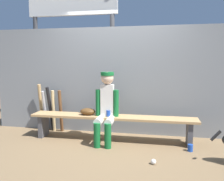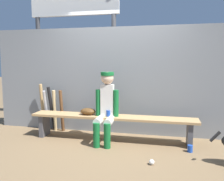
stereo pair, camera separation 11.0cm
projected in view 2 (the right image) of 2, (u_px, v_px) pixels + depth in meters
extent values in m
plane|color=brown|center=(112.00, 140.00, 4.22)|extent=(30.00, 30.00, 0.00)
cube|color=gray|center=(118.00, 81.00, 4.57)|extent=(5.10, 0.03, 2.05)
cube|color=tan|center=(112.00, 117.00, 4.17)|extent=(2.93, 0.36, 0.04)
cube|color=#4C4C51|center=(44.00, 125.00, 4.49)|extent=(0.08, 0.29, 0.41)
cube|color=#4C4C51|center=(190.00, 134.00, 3.91)|extent=(0.08, 0.29, 0.41)
cube|color=silver|center=(107.00, 100.00, 4.15)|extent=(0.22, 0.13, 0.55)
sphere|color=beige|center=(107.00, 78.00, 4.11)|extent=(0.22, 0.22, 0.22)
cylinder|color=#14662D|center=(107.00, 74.00, 4.10)|extent=(0.23, 0.23, 0.06)
cylinder|color=silver|center=(100.00, 120.00, 4.03)|extent=(0.13, 0.38, 0.13)
cylinder|color=#14662D|center=(96.00, 135.00, 3.87)|extent=(0.11, 0.11, 0.41)
cylinder|color=#14662D|center=(98.00, 103.00, 4.18)|extent=(0.09, 0.09, 0.47)
cylinder|color=silver|center=(110.00, 121.00, 3.99)|extent=(0.13, 0.38, 0.13)
cylinder|color=#14662D|center=(107.00, 136.00, 3.83)|extent=(0.11, 0.11, 0.41)
cylinder|color=#14662D|center=(116.00, 104.00, 4.11)|extent=(0.09, 0.09, 0.47)
ellipsoid|color=#593819|center=(88.00, 111.00, 4.26)|extent=(0.28, 0.20, 0.12)
cylinder|color=brown|center=(62.00, 111.00, 4.74)|extent=(0.07, 0.15, 0.84)
cylinder|color=tan|center=(55.00, 111.00, 4.77)|extent=(0.09, 0.15, 0.83)
cylinder|color=black|center=(52.00, 109.00, 4.79)|extent=(0.10, 0.24, 0.90)
cylinder|color=#B7B7BC|center=(46.00, 110.00, 4.81)|extent=(0.07, 0.20, 0.82)
cylinder|color=tan|center=(43.00, 107.00, 4.89)|extent=(0.08, 0.16, 0.95)
sphere|color=white|center=(152.00, 162.00, 3.23)|extent=(0.07, 0.07, 0.07)
cylinder|color=#1E47AD|center=(190.00, 149.00, 3.68)|extent=(0.08, 0.08, 0.11)
cylinder|color=#1E47AD|center=(108.00, 113.00, 4.13)|extent=(0.08, 0.08, 0.11)
cylinder|color=#3F3F42|center=(39.00, 69.00, 5.68)|extent=(0.10, 0.10, 2.42)
cylinder|color=#3F3F42|center=(114.00, 70.00, 5.28)|extent=(0.10, 0.10, 2.42)
cylinder|color=black|center=(215.00, 137.00, 3.20)|extent=(0.15, 0.04, 0.16)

